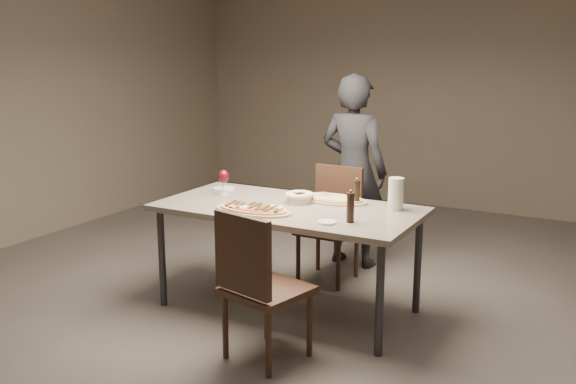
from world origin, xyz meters
The scene contains 14 objects.
room centered at (0.00, 0.00, 1.40)m, with size 7.00×7.00×7.00m.
dining_table centered at (0.00, 0.00, 0.69)m, with size 1.80×0.90×0.75m.
zucchini_pizza centered at (-0.13, -0.24, 0.77)m, with size 0.55×0.31×0.05m.
ham_pizza centered at (0.20, 0.28, 0.77)m, with size 0.52×0.29×0.04m.
bread_basket centered at (0.02, 0.13, 0.79)m, with size 0.20×0.20×0.07m.
oil_dish centered at (0.42, -0.27, 0.76)m, with size 0.12×0.12×0.01m.
pepper_mill_left centered at (0.40, 0.26, 0.84)m, with size 0.05×0.05×0.19m.
pepper_mill_right centered at (0.54, -0.18, 0.85)m, with size 0.05×0.05×0.21m.
carafe centered at (0.68, 0.26, 0.86)m, with size 0.10×0.10×0.22m.
wine_glass centered at (-0.60, 0.10, 0.88)m, with size 0.08×0.08×0.18m.
side_plate centered at (-0.69, 0.24, 0.76)m, with size 0.17×0.17×0.01m.
chair_near centered at (0.22, -0.79, 0.51)m, with size 0.52×0.52×0.92m.
chair_far centered at (0.00, 0.75, 0.50)m, with size 0.43×0.43×0.89m.
diner centered at (0.01, 1.13, 0.81)m, with size 0.59×0.39×1.62m, color black.
Camera 1 is at (2.04, -3.76, 1.81)m, focal length 40.00 mm.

